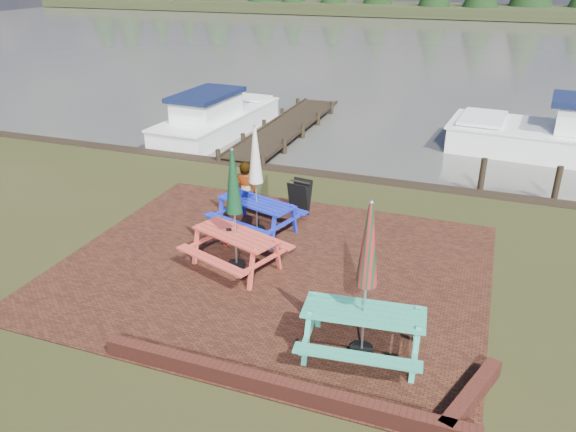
% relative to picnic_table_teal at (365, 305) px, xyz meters
% --- Properties ---
extents(ground, '(120.00, 120.00, 0.00)m').
position_rel_picnic_table_teal_xyz_m(ground, '(-2.49, 1.16, -0.97)').
color(ground, black).
rests_on(ground, ground).
extents(paving, '(9.00, 7.50, 0.02)m').
position_rel_picnic_table_teal_xyz_m(paving, '(-2.49, 2.16, -0.96)').
color(paving, '#331810').
rests_on(paving, ground).
extents(brick_wall, '(6.21, 1.79, 0.30)m').
position_rel_picnic_table_teal_xyz_m(brick_wall, '(-0.34, -1.25, -0.82)').
color(brick_wall, '#4C1E16').
rests_on(brick_wall, ground).
extents(water, '(120.00, 60.00, 0.02)m').
position_rel_picnic_table_teal_xyz_m(water, '(-2.49, 38.16, -0.97)').
color(water, '#403D37').
rests_on(water, ground).
extents(picnic_table_teal, '(2.18, 1.98, 2.78)m').
position_rel_picnic_table_teal_xyz_m(picnic_table_teal, '(0.00, 0.00, 0.00)').
color(picnic_table_teal, teal).
rests_on(picnic_table_teal, ground).
extents(picnic_table_red, '(2.38, 2.25, 2.66)m').
position_rel_picnic_table_teal_xyz_m(picnic_table_red, '(-3.23, 1.95, -0.04)').
color(picnic_table_red, '#D44536').
rests_on(picnic_table_red, ground).
extents(picnic_table_blue, '(2.33, 2.19, 2.66)m').
position_rel_picnic_table_teal_xyz_m(picnic_table_blue, '(-3.50, 3.71, -0.04)').
color(picnic_table_blue, '#1826B5').
rests_on(picnic_table_blue, ground).
extents(chalkboard, '(0.58, 0.60, 0.89)m').
position_rel_picnic_table_teal_xyz_m(chalkboard, '(-2.88, 5.13, -0.52)').
color(chalkboard, black).
rests_on(chalkboard, ground).
extents(jetty, '(1.76, 9.08, 1.00)m').
position_rel_picnic_table_teal_xyz_m(jetty, '(-5.99, 12.44, -0.86)').
color(jetty, black).
rests_on(jetty, ground).
extents(boat_jetty, '(2.68, 6.78, 1.93)m').
position_rel_picnic_table_teal_xyz_m(boat_jetty, '(-8.61, 11.66, -0.60)').
color(boat_jetty, white).
rests_on(boat_jetty, ground).
extents(person, '(0.74, 0.55, 1.88)m').
position_rel_picnic_table_teal_xyz_m(person, '(-4.78, 5.88, -0.04)').
color(person, gray).
rests_on(person, ground).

